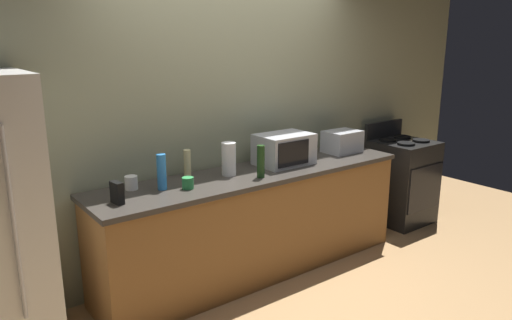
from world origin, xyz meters
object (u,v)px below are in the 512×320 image
object	(u,v)px
mug_white	(131,183)
toaster_oven	(342,142)
microwave	(284,149)
bottle_wine	(261,161)
cordless_phone	(117,193)
stove_range	(401,180)
bottle_hand_soap	(187,163)
bottle_spray_cleaner	(162,172)
paper_towel_roll	(229,159)
mug_green	(188,183)

from	to	relation	value
mug_white	toaster_oven	bearing A→B (deg)	-2.91
microwave	bottle_wine	xyz separation A→B (m)	(-0.42, -0.21, -0.00)
microwave	mug_white	bearing A→B (deg)	174.99
cordless_phone	mug_white	distance (m)	0.31
stove_range	bottle_hand_soap	size ratio (longest dim) A/B	5.03
bottle_wine	bottle_spray_cleaner	size ratio (longest dim) A/B	0.98
bottle_hand_soap	bottle_spray_cleaner	world-z (taller)	bottle_spray_cleaner
bottle_wine	bottle_spray_cleaner	world-z (taller)	bottle_spray_cleaner
toaster_oven	mug_white	bearing A→B (deg)	177.09
stove_range	bottle_wine	xyz separation A→B (m)	(-2.07, -0.16, 0.57)
paper_towel_roll	mug_white	size ratio (longest dim) A/B	2.65
microwave	cordless_phone	size ratio (longest dim) A/B	3.20
cordless_phone	mug_green	size ratio (longest dim) A/B	1.73
cordless_phone	bottle_hand_soap	size ratio (longest dim) A/B	0.70
microwave	bottle_hand_soap	size ratio (longest dim) A/B	2.24
cordless_phone	bottle_wine	distance (m)	1.15
paper_towel_roll	bottle_wine	world-z (taller)	paper_towel_roll
microwave	bottle_spray_cleaner	world-z (taller)	microwave
microwave	bottle_wine	world-z (taller)	microwave
toaster_oven	mug_green	size ratio (longest dim) A/B	3.92
stove_range	paper_towel_roll	xyz separation A→B (m)	(-2.24, 0.05, 0.57)
toaster_oven	mug_green	distance (m)	1.78
stove_range	bottle_spray_cleaner	size ratio (longest dim) A/B	4.05
cordless_phone	mug_green	distance (m)	0.54
cordless_phone	bottle_spray_cleaner	xyz separation A→B (m)	(0.38, 0.10, 0.06)
microwave	bottle_spray_cleaner	bearing A→B (deg)	-179.14
microwave	toaster_oven	size ratio (longest dim) A/B	1.41
cordless_phone	bottle_wine	world-z (taller)	bottle_wine
toaster_oven	mug_white	world-z (taller)	toaster_oven
toaster_oven	bottle_wine	bearing A→B (deg)	-169.41
bottle_hand_soap	paper_towel_roll	bearing A→B (deg)	-34.61
toaster_oven	bottle_hand_soap	xyz separation A→B (m)	(-1.61, 0.18, 0.00)
mug_green	paper_towel_roll	bearing A→B (deg)	14.86
mug_green	stove_range	bearing A→B (deg)	1.44
paper_towel_roll	mug_white	distance (m)	0.80
stove_range	bottle_spray_cleaner	distance (m)	2.90
bottle_wine	cordless_phone	bearing A→B (deg)	175.49
bottle_wine	bottle_spray_cleaner	distance (m)	0.79
cordless_phone	mug_green	xyz separation A→B (m)	(0.54, -0.00, -0.03)
cordless_phone	mug_green	bearing A→B (deg)	-7.17
microwave	bottle_hand_soap	world-z (taller)	microwave
bottle_spray_cleaner	mug_white	world-z (taller)	bottle_spray_cleaner
bottle_hand_soap	stove_range	bearing A→B (deg)	-5.44
stove_range	microwave	distance (m)	1.75
microwave	bottle_wine	size ratio (longest dim) A/B	1.83
bottle_spray_cleaner	mug_green	world-z (taller)	bottle_spray_cleaner
stove_range	mug_white	xyz separation A→B (m)	(-3.02, 0.17, 0.49)
toaster_oven	bottle_spray_cleaner	world-z (taller)	bottle_spray_cleaner
bottle_wine	mug_green	xyz separation A→B (m)	(-0.61, 0.09, -0.09)
cordless_phone	bottle_wine	size ratio (longest dim) A/B	0.57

